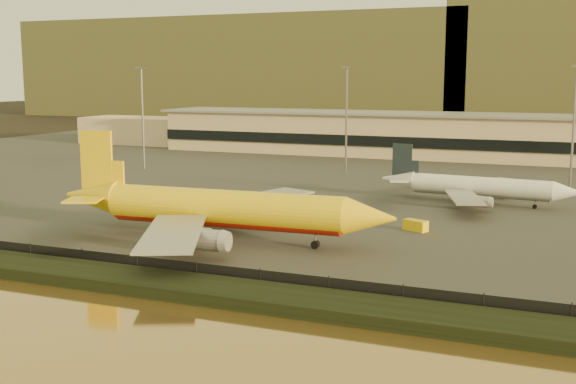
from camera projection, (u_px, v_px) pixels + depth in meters
name	position (u px, v px, depth m)	size (l,w,h in m)	color
ground	(232.00, 255.00, 95.27)	(900.00, 900.00, 0.00)	black
embankment	(163.00, 284.00, 79.63)	(320.00, 7.00, 1.40)	black
tarmac	(402.00, 169.00, 181.99)	(320.00, 220.00, 0.20)	#2D2D2D
perimeter_fence	(181.00, 270.00, 83.19)	(300.00, 0.05, 2.20)	black
terminal_building	(378.00, 134.00, 214.35)	(202.00, 25.00, 12.60)	#C8AC8A
apron_light_masts	(450.00, 112.00, 155.61)	(152.20, 12.20, 25.40)	slate
distant_hills	(469.00, 61.00, 408.47)	(470.00, 160.00, 70.00)	brown
dhl_cargo_jet	(219.00, 209.00, 102.32)	(50.99, 49.94, 15.24)	yellow
white_narrowbody_jet	(477.00, 187.00, 131.84)	(36.46, 35.47, 10.47)	silver
gse_vehicle_yellow	(416.00, 225.00, 109.38)	(3.67, 1.65, 1.65)	yellow
gse_vehicle_white	(246.00, 197.00, 134.42)	(4.13, 1.86, 1.86)	silver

